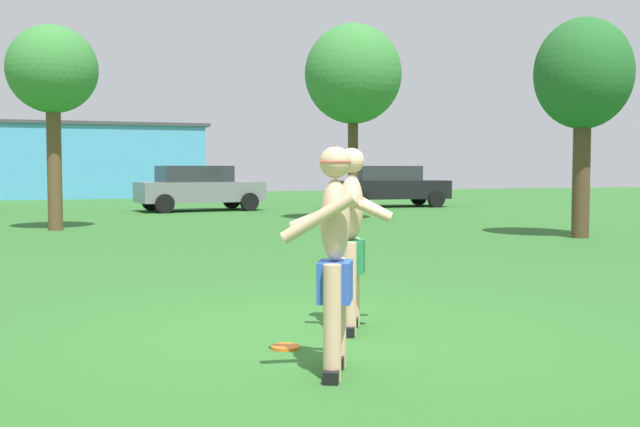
{
  "coord_description": "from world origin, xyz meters",
  "views": [
    {
      "loc": [
        -2.39,
        -6.53,
        1.53
      ],
      "look_at": [
        -0.01,
        -0.12,
        1.11
      ],
      "focal_mm": 42.58,
      "sensor_mm": 36.0,
      "label": 1
    }
  ],
  "objects_px": {
    "player_in_green": "(352,235)",
    "tree_left_field": "(583,77)",
    "car_gray_far_end": "(198,187)",
    "frisbee": "(285,347)",
    "car_black_mid_lot": "(390,185)",
    "tree_right_field": "(353,75)",
    "tree_behind_players": "(52,73)",
    "player_with_cap": "(334,249)"
  },
  "relations": [
    {
      "from": "player_in_green",
      "to": "tree_left_field",
      "type": "distance_m",
      "value": 11.06
    },
    {
      "from": "car_gray_far_end",
      "to": "frisbee",
      "type": "bearing_deg",
      "value": -99.31
    },
    {
      "from": "car_black_mid_lot",
      "to": "tree_right_field",
      "type": "xyz_separation_m",
      "value": [
        -4.32,
        -6.56,
        3.32
      ]
    },
    {
      "from": "player_in_green",
      "to": "car_black_mid_lot",
      "type": "bearing_deg",
      "value": 63.45
    },
    {
      "from": "tree_left_field",
      "to": "tree_behind_players",
      "type": "bearing_deg",
      "value": 150.42
    },
    {
      "from": "player_with_cap",
      "to": "car_gray_far_end",
      "type": "relative_size",
      "value": 0.38
    },
    {
      "from": "car_gray_far_end",
      "to": "tree_left_field",
      "type": "relative_size",
      "value": 0.95
    },
    {
      "from": "player_in_green",
      "to": "tree_behind_players",
      "type": "bearing_deg",
      "value": 100.35
    },
    {
      "from": "frisbee",
      "to": "tree_right_field",
      "type": "distance_m",
      "value": 15.94
    },
    {
      "from": "player_with_cap",
      "to": "tree_left_field",
      "type": "distance_m",
      "value": 12.43
    },
    {
      "from": "tree_left_field",
      "to": "tree_right_field",
      "type": "relative_size",
      "value": 0.85
    },
    {
      "from": "frisbee",
      "to": "car_black_mid_lot",
      "type": "bearing_deg",
      "value": 62.18
    },
    {
      "from": "player_with_cap",
      "to": "tree_behind_players",
      "type": "height_order",
      "value": "tree_behind_players"
    },
    {
      "from": "player_with_cap",
      "to": "frisbee",
      "type": "bearing_deg",
      "value": 97.18
    },
    {
      "from": "tree_left_field",
      "to": "tree_behind_players",
      "type": "xyz_separation_m",
      "value": [
        -10.63,
        6.03,
        0.33
      ]
    },
    {
      "from": "frisbee",
      "to": "car_black_mid_lot",
      "type": "relative_size",
      "value": 0.05
    },
    {
      "from": "tree_left_field",
      "to": "frisbee",
      "type": "bearing_deg",
      "value": -140.95
    },
    {
      "from": "tree_right_field",
      "to": "frisbee",
      "type": "bearing_deg",
      "value": -115.01
    },
    {
      "from": "player_in_green",
      "to": "tree_right_field",
      "type": "relative_size",
      "value": 0.31
    },
    {
      "from": "tree_right_field",
      "to": "tree_left_field",
      "type": "bearing_deg",
      "value": -68.69
    },
    {
      "from": "frisbee",
      "to": "car_black_mid_lot",
      "type": "xyz_separation_m",
      "value": [
        10.82,
        20.52,
        0.81
      ]
    },
    {
      "from": "car_gray_far_end",
      "to": "tree_behind_players",
      "type": "distance_m",
      "value": 9.02
    },
    {
      "from": "player_with_cap",
      "to": "frisbee",
      "type": "relative_size",
      "value": 6.92
    },
    {
      "from": "player_with_cap",
      "to": "frisbee",
      "type": "distance_m",
      "value": 1.25
    },
    {
      "from": "frisbee",
      "to": "car_black_mid_lot",
      "type": "distance_m",
      "value": 23.21
    },
    {
      "from": "frisbee",
      "to": "tree_behind_players",
      "type": "xyz_separation_m",
      "value": [
        -1.55,
        13.4,
        3.78
      ]
    },
    {
      "from": "player_in_green",
      "to": "tree_right_field",
      "type": "bearing_deg",
      "value": 67.08
    },
    {
      "from": "car_gray_far_end",
      "to": "car_black_mid_lot",
      "type": "bearing_deg",
      "value": 1.11
    },
    {
      "from": "car_gray_far_end",
      "to": "tree_behind_players",
      "type": "xyz_separation_m",
      "value": [
        -4.89,
        -6.97,
        2.97
      ]
    },
    {
      "from": "player_with_cap",
      "to": "player_in_green",
      "type": "xyz_separation_m",
      "value": [
        0.7,
        1.33,
        -0.03
      ]
    },
    {
      "from": "car_gray_far_end",
      "to": "tree_right_field",
      "type": "bearing_deg",
      "value": -63.73
    },
    {
      "from": "frisbee",
      "to": "car_gray_far_end",
      "type": "distance_m",
      "value": 20.66
    },
    {
      "from": "player_in_green",
      "to": "tree_right_field",
      "type": "distance_m",
      "value": 14.98
    },
    {
      "from": "tree_left_field",
      "to": "tree_behind_players",
      "type": "height_order",
      "value": "tree_behind_players"
    },
    {
      "from": "frisbee",
      "to": "car_black_mid_lot",
      "type": "height_order",
      "value": "car_black_mid_lot"
    },
    {
      "from": "frisbee",
      "to": "tree_left_field",
      "type": "relative_size",
      "value": 0.05
    },
    {
      "from": "player_in_green",
      "to": "tree_left_field",
      "type": "xyz_separation_m",
      "value": [
        8.27,
        6.89,
        2.56
      ]
    },
    {
      "from": "car_gray_far_end",
      "to": "tree_right_field",
      "type": "distance_m",
      "value": 7.89
    },
    {
      "from": "player_in_green",
      "to": "car_gray_far_end",
      "type": "bearing_deg",
      "value": 82.75
    },
    {
      "from": "tree_behind_players",
      "to": "tree_left_field",
      "type": "bearing_deg",
      "value": -29.58
    },
    {
      "from": "car_gray_far_end",
      "to": "tree_behind_players",
      "type": "relative_size",
      "value": 0.91
    },
    {
      "from": "frisbee",
      "to": "tree_right_field",
      "type": "height_order",
      "value": "tree_right_field"
    }
  ]
}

